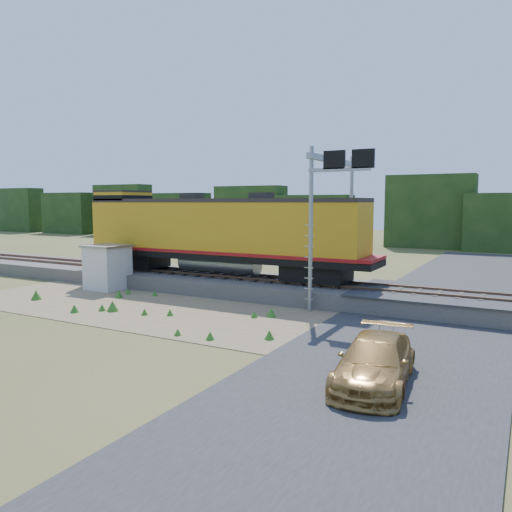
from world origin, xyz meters
The scene contains 11 objects.
ground centered at (0.00, 0.00, 0.00)m, with size 140.00×140.00×0.00m, color #475123.
ballast centered at (0.00, 6.00, 0.40)m, with size 70.00×5.00×0.80m, color slate.
rails centered at (0.00, 6.00, 0.88)m, with size 70.00×1.54×0.16m.
dirt_shoulder centered at (-2.00, 0.50, 0.01)m, with size 26.00×8.00×0.03m, color #8C7754.
road centered at (7.00, 0.74, 0.09)m, with size 7.00×66.00×0.86m.
tree_line_north centered at (0.00, 38.00, 3.07)m, with size 130.00×3.00×6.50m.
weed_clumps centered at (-3.50, 0.10, 0.00)m, with size 15.00×6.20×0.56m, color #317020, non-canonical shape.
locomotive centered at (-4.81, 6.00, 3.25)m, with size 18.03×2.75×4.65m.
shed centered at (-10.09, 3.05, 1.28)m, with size 2.16×2.16×2.52m.
signal_gantry centered at (2.52, 5.33, 5.48)m, with size 2.90×6.20×7.32m.
car centered at (7.20, -4.37, 0.65)m, with size 1.82×4.47×1.30m, color #A87E3E.
Camera 1 is at (10.67, -17.25, 4.90)m, focal length 35.00 mm.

